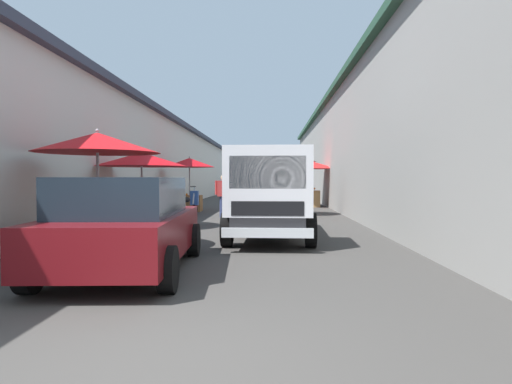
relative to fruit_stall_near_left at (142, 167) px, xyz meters
name	(u,v)px	position (x,y,z in m)	size (l,w,h in m)	color
ground	(244,217)	(4.00, -2.68, -1.76)	(90.00, 90.00, 0.00)	#3D3A38
building_left_whitewash	(78,160)	(6.25, 4.65, 0.48)	(49.80, 7.50, 4.47)	beige
building_right_concrete	(422,147)	(6.25, -10.02, 0.98)	(49.80, 7.50, 5.48)	gray
fruit_stall_near_left	(142,167)	(0.00, 0.00, 0.00)	(2.64, 2.64, 2.26)	#9E9EA3
fruit_stall_mid_lane	(309,169)	(9.90, -5.62, 0.14)	(2.84, 2.84, 2.42)	#9E9EA3
fruit_stall_far_right	(95,158)	(-3.92, -0.22, 0.08)	(2.46, 2.46, 2.42)	#9E9EA3
fruit_stall_far_left	(288,166)	(4.65, -4.34, 0.14)	(2.18, 2.18, 2.47)	#9E9EA3
fruit_stall_near_right	(190,169)	(6.82, -0.12, 0.09)	(2.24, 2.24, 2.42)	#9E9EA3
hatchback_car	(127,224)	(-5.88, -1.48, -1.03)	(4.00, 2.10, 1.45)	#600F14
delivery_truck	(270,196)	(-2.67, -3.66, -0.72)	(4.96, 2.06, 2.08)	black
vendor_by_crates	(235,192)	(5.74, -2.19, -0.89)	(0.44, 0.49, 1.53)	navy
vendor_in_shade	(224,193)	(3.74, -1.93, -0.86)	(0.21, 0.63, 1.57)	navy
parked_scooter	(190,204)	(4.21, -0.58, -1.32)	(1.68, 0.50, 1.14)	black
plastic_stool	(169,234)	(-3.81, -1.64, -1.44)	(0.30, 0.30, 0.43)	red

